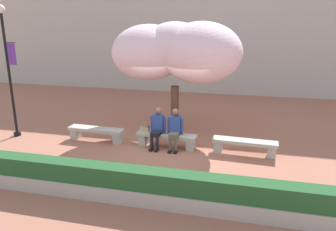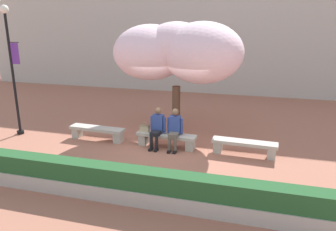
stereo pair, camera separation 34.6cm
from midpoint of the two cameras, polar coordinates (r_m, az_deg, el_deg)
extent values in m
plane|color=#9E604C|center=(10.60, 0.64, -5.49)|extent=(100.00, 100.00, 0.00)
cube|color=#B7B2A8|center=(20.11, 8.77, 15.68)|extent=(28.00, 4.00, 7.60)
cube|color=#ADA89E|center=(11.31, -11.40, -2.26)|extent=(1.95, 0.52, 0.10)
cube|color=#ADA89E|center=(11.79, -14.70, -2.87)|extent=(0.26, 0.35, 0.35)
cube|color=#ADA89E|center=(11.02, -7.74, -3.81)|extent=(0.26, 0.35, 0.35)
cube|color=#ADA89E|center=(10.46, 0.65, -3.46)|extent=(1.95, 0.52, 0.10)
cube|color=#ADA89E|center=(10.79, -3.38, -4.12)|extent=(0.26, 0.35, 0.35)
cube|color=#ADA89E|center=(10.34, 4.86, -5.09)|extent=(0.26, 0.35, 0.35)
cube|color=#ADA89E|center=(10.14, 14.15, -4.61)|extent=(1.95, 0.52, 0.10)
cube|color=#ADA89E|center=(10.30, 9.64, -5.35)|extent=(0.26, 0.35, 0.35)
cube|color=#ADA89E|center=(10.21, 18.53, -6.20)|extent=(0.26, 0.35, 0.35)
cube|color=black|center=(10.32, -2.07, -5.94)|extent=(0.11, 0.22, 0.06)
cylinder|color=black|center=(10.30, -1.96, -4.73)|extent=(0.10, 0.10, 0.42)
cube|color=black|center=(10.27, -1.12, -6.06)|extent=(0.11, 0.22, 0.06)
cylinder|color=black|center=(10.24, -1.02, -4.85)|extent=(0.10, 0.10, 0.42)
cube|color=black|center=(10.34, -1.16, -3.06)|extent=(0.30, 0.41, 0.12)
cube|color=#2D4289|center=(10.45, -0.76, -1.28)|extent=(0.35, 0.24, 0.54)
sphere|color=brown|center=(10.33, -0.77, 0.86)|extent=(0.21, 0.21, 0.21)
cylinder|color=#2D4289|center=(10.51, -1.88, -1.41)|extent=(0.09, 0.09, 0.50)
cylinder|color=#2D4289|center=(10.38, 0.30, -1.64)|extent=(0.09, 0.09, 0.50)
cube|color=black|center=(10.16, 1.16, -6.30)|extent=(0.11, 0.22, 0.06)
cylinder|color=brown|center=(10.14, 1.24, -5.08)|extent=(0.10, 0.10, 0.42)
cube|color=black|center=(10.13, 2.16, -6.39)|extent=(0.11, 0.22, 0.06)
cylinder|color=brown|center=(10.10, 2.24, -5.16)|extent=(0.10, 0.10, 0.42)
cube|color=brown|center=(10.19, 1.96, -3.35)|extent=(0.30, 0.41, 0.12)
cube|color=#2D4289|center=(10.31, 2.21, -1.53)|extent=(0.35, 0.23, 0.54)
sphere|color=brown|center=(10.19, 2.24, 0.63)|extent=(0.21, 0.21, 0.21)
cylinder|color=#2D4289|center=(10.34, 1.05, -1.70)|extent=(0.09, 0.09, 0.50)
cylinder|color=#2D4289|center=(10.27, 3.34, -1.86)|extent=(0.09, 0.09, 0.50)
cube|color=tan|center=(10.61, -3.17, -2.29)|extent=(0.30, 0.14, 0.22)
cube|color=gray|center=(10.57, -3.18, -1.83)|extent=(0.30, 0.15, 0.04)
torus|color=#807259|center=(10.56, -3.18, -1.46)|extent=(0.14, 0.02, 0.14)
cylinder|color=#513828|center=(11.89, 2.26, 1.16)|extent=(0.29, 0.29, 1.67)
ellipsoid|color=#F4CCDB|center=(11.52, 2.38, 11.72)|extent=(2.34, 2.41, 1.76)
ellipsoid|color=#F4CCDB|center=(11.73, -2.20, 10.95)|extent=(2.57, 2.77, 1.93)
ellipsoid|color=#F4CCDB|center=(11.27, 6.96, 10.81)|extent=(2.75, 3.01, 2.06)
cylinder|color=black|center=(12.86, -23.59, -2.67)|extent=(0.24, 0.24, 0.12)
cylinder|color=black|center=(12.40, -24.63, 6.16)|extent=(0.09, 0.09, 4.14)
sphere|color=white|center=(12.27, -25.88, 16.34)|extent=(0.28, 0.28, 0.28)
cylinder|color=black|center=(12.16, -24.54, 11.52)|extent=(0.40, 0.02, 0.02)
cube|color=#5B2D8E|center=(12.18, -24.34, 9.79)|extent=(0.30, 0.02, 0.70)
cube|color=#ADA89E|center=(7.63, -6.15, -13.22)|extent=(9.02, 0.50, 0.36)
cube|color=#235128|center=(7.45, -6.25, -10.53)|extent=(8.92, 0.44, 0.44)
camera|label=1|loc=(0.17, -89.05, 0.27)|focal=35.00mm
camera|label=2|loc=(0.17, 90.95, -0.27)|focal=35.00mm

